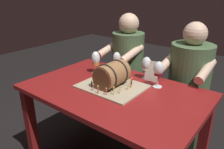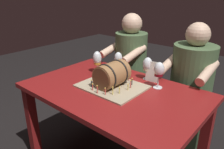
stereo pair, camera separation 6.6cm
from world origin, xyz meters
TOP-DOWN VIEW (x-y plane):
  - dining_table at (0.00, 0.00)m, footprint 1.30×0.83m
  - barrel_cake at (-0.03, 0.02)m, footprint 0.46×0.37m
  - wine_glass_red at (0.23, 0.23)m, footprint 0.07×0.07m
  - wine_glass_white at (0.08, 0.32)m, footprint 0.07×0.07m
  - wine_glass_empty at (-0.18, 0.28)m, footprint 0.07×0.07m
  - wine_glass_amber at (-0.32, 0.16)m, footprint 0.07×0.07m
  - menu_card at (0.14, 0.31)m, footprint 0.11×0.04m
  - person_seated_left at (-0.32, 0.65)m, footprint 0.37×0.46m
  - person_seated_right at (0.32, 0.65)m, footprint 0.39×0.47m

SIDE VIEW (x-z plane):
  - person_seated_left at x=-0.32m, z-range -0.05..1.13m
  - person_seated_right at x=0.32m, z-range -0.03..1.13m
  - dining_table at x=0.00m, z-range 0.25..0.97m
  - menu_card at x=0.14m, z-range 0.72..0.88m
  - barrel_cake at x=-0.03m, z-range 0.71..0.91m
  - wine_glass_white at x=0.08m, z-range 0.75..0.93m
  - wine_glass_amber at x=-0.32m, z-range 0.75..0.94m
  - wine_glass_empty at x=-0.18m, z-range 0.76..0.95m
  - wine_glass_red at x=0.23m, z-range 0.76..0.96m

